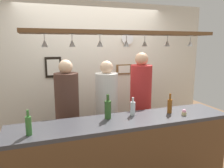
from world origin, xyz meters
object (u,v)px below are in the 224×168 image
person_middle_white_patterned_shirt (107,104)px  picture_frame_caricature (53,67)px  person_right_red_shirt (141,96)px  bottle_beer_amber_tall (170,106)px  bottle_soda_clear (133,108)px  cupcake (184,112)px  bottle_champagne_green (108,109)px  picture_frame_lower_pair (124,69)px  bottle_beer_green_import (29,125)px  wall_clock (127,39)px  person_left_brown_shirt (67,106)px

person_middle_white_patterned_shirt → picture_frame_caricature: size_ratio=4.82×
person_right_red_shirt → bottle_beer_amber_tall: 0.72m
bottle_soda_clear → cupcake: bottle_soda_clear is taller
person_right_red_shirt → bottle_soda_clear: 0.77m
bottle_champagne_green → person_right_red_shirt: bearing=40.4°
bottle_soda_clear → picture_frame_caricature: bearing=123.8°
bottle_soda_clear → picture_frame_caricature: size_ratio=0.68×
person_middle_white_patterned_shirt → picture_frame_caricature: picture_frame_caricature is taller
bottle_champagne_green → picture_frame_lower_pair: 1.53m
bottle_champagne_green → bottle_soda_clear: (0.34, 0.02, -0.03)m
person_right_red_shirt → bottle_beer_green_import: (-1.66, -0.85, 0.04)m
bottle_soda_clear → bottle_beer_amber_tall: bearing=-9.7°
bottle_soda_clear → cupcake: 0.66m
bottle_beer_green_import → bottle_beer_amber_tall: bearing=4.5°
bottle_beer_amber_tall → picture_frame_caricature: (-1.35, 1.37, 0.41)m
wall_clock → bottle_beer_amber_tall: bearing=-89.0°
picture_frame_caricature → cupcake: bearing=-45.6°
person_left_brown_shirt → bottle_beer_green_import: (-0.49, -0.85, 0.09)m
bottle_champagne_green → bottle_beer_amber_tall: bottle_champagne_green is taller
bottle_beer_green_import → picture_frame_caricature: size_ratio=0.76×
bottle_beer_green_import → wall_clock: size_ratio=1.18×
picture_frame_lower_pair → bottle_champagne_green: bearing=-119.8°
person_left_brown_shirt → bottle_soda_clear: (0.74, -0.63, 0.08)m
person_left_brown_shirt → picture_frame_lower_pair: size_ratio=5.57×
bottle_champagne_green → wall_clock: size_ratio=1.36×
bottle_beer_amber_tall → wall_clock: size_ratio=1.18×
person_left_brown_shirt → person_right_red_shirt: (1.17, 0.00, 0.05)m
cupcake → bottle_champagne_green: bearing=168.2°
person_middle_white_patterned_shirt → bottle_champagne_green: bearing=-106.7°
bottle_soda_clear → wall_clock: wall_clock is taller
person_middle_white_patterned_shirt → cupcake: person_middle_white_patterned_shirt is taller
person_middle_white_patterned_shirt → picture_frame_lower_pair: 0.95m
person_left_brown_shirt → cupcake: bearing=-32.3°
bottle_beer_green_import → bottle_soda_clear: bearing=10.0°
bottle_beer_green_import → person_right_red_shirt: bearing=27.2°
cupcake → person_middle_white_patterned_shirt: bearing=131.5°
bottle_champagne_green → bottle_beer_amber_tall: 0.83m
person_right_red_shirt → wall_clock: wall_clock is taller
bottle_beer_green_import → bottle_champagne_green: bearing=12.5°
bottle_soda_clear → picture_frame_caricature: 1.60m
bottle_beer_green_import → bottle_beer_amber_tall: (1.72, 0.13, -0.00)m
wall_clock → bottle_beer_green_import: bearing=-138.6°
picture_frame_lower_pair → wall_clock: (0.06, -0.01, 0.56)m
picture_frame_caricature → bottle_beer_amber_tall: bearing=-45.4°
person_right_red_shirt → bottle_soda_clear: (-0.43, -0.63, 0.03)m
person_right_red_shirt → picture_frame_lower_pair: person_right_red_shirt is taller
person_left_brown_shirt → bottle_champagne_green: person_left_brown_shirt is taller
bottle_beer_green_import → picture_frame_lower_pair: bearing=42.5°
person_right_red_shirt → bottle_beer_amber_tall: (0.06, -0.72, 0.03)m
person_right_red_shirt → picture_frame_caricature: (-1.29, 0.65, 0.44)m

